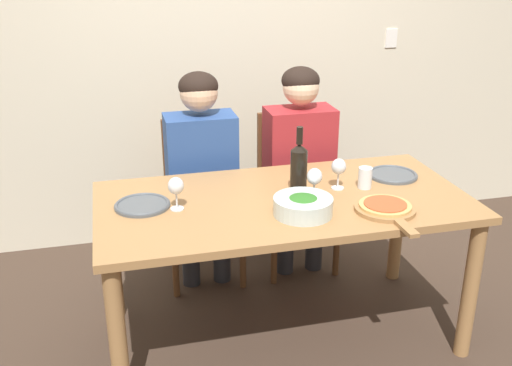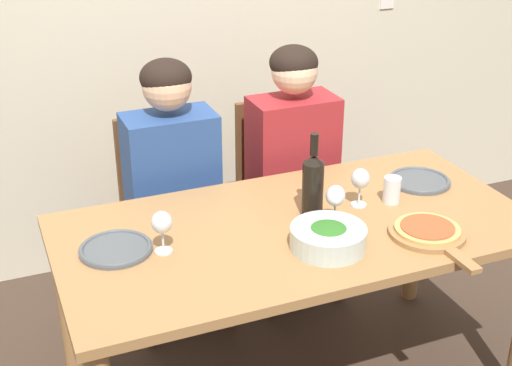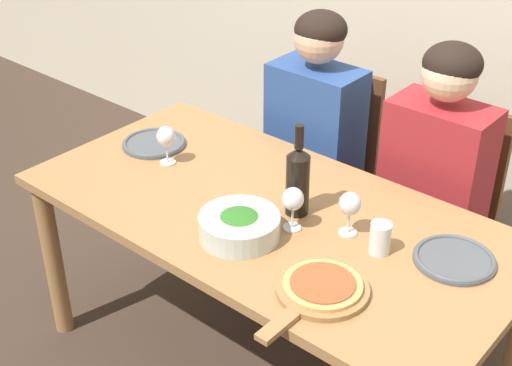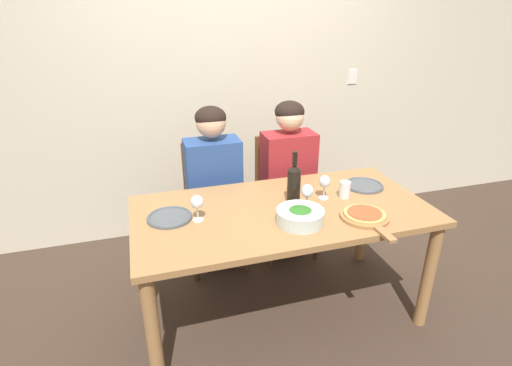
{
  "view_description": "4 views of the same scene",
  "coord_description": "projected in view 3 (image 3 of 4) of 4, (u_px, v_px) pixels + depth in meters",
  "views": [
    {
      "loc": [
        -0.74,
        -2.42,
        1.83
      ],
      "look_at": [
        -0.13,
        -0.0,
        0.83
      ],
      "focal_mm": 42.0,
      "sensor_mm": 36.0,
      "label": 1
    },
    {
      "loc": [
        -0.98,
        -2.02,
        1.97
      ],
      "look_at": [
        -0.15,
        0.02,
        0.93
      ],
      "focal_mm": 50.0,
      "sensor_mm": 36.0,
      "label": 2
    },
    {
      "loc": [
        1.27,
        -1.57,
        2.04
      ],
      "look_at": [
        -0.05,
        -0.0,
        0.82
      ],
      "focal_mm": 50.0,
      "sensor_mm": 36.0,
      "label": 3
    },
    {
      "loc": [
        -0.74,
        -1.92,
        1.8
      ],
      "look_at": [
        -0.11,
        0.16,
        0.85
      ],
      "focal_mm": 28.0,
      "sensor_mm": 36.0,
      "label": 4
    }
  ],
  "objects": [
    {
      "name": "wine_glass_right",
      "position": [
        350.0,
        206.0,
        2.22
      ],
      "size": [
        0.07,
        0.07,
        0.15
      ],
      "color": "silver",
      "rests_on": "dining_table"
    },
    {
      "name": "dinner_plate_left",
      "position": [
        154.0,
        143.0,
        2.79
      ],
      "size": [
        0.25,
        0.25,
        0.02
      ],
      "color": "#4C5156",
      "rests_on": "dining_table"
    },
    {
      "name": "wine_glass_centre",
      "position": [
        293.0,
        201.0,
        2.25
      ],
      "size": [
        0.07,
        0.07,
        0.15
      ],
      "color": "silver",
      "rests_on": "dining_table"
    },
    {
      "name": "pizza_on_board",
      "position": [
        320.0,
        289.0,
        2.01
      ],
      "size": [
        0.27,
        0.41,
        0.04
      ],
      "color": "#9E7042",
      "rests_on": "dining_table"
    },
    {
      "name": "chair_left",
      "position": [
        325.0,
        166.0,
        3.17
      ],
      "size": [
        0.42,
        0.42,
        0.91
      ],
      "color": "brown",
      "rests_on": "ground"
    },
    {
      "name": "dining_table",
      "position": [
        268.0,
        233.0,
        2.45
      ],
      "size": [
        1.71,
        0.85,
        0.74
      ],
      "color": "#9E7042",
      "rests_on": "ground"
    },
    {
      "name": "person_man",
      "position": [
        434.0,
        169.0,
        2.66
      ],
      "size": [
        0.47,
        0.51,
        1.21
      ],
      "color": "#28282D",
      "rests_on": "ground"
    },
    {
      "name": "chair_right",
      "position": [
        440.0,
        211.0,
        2.86
      ],
      "size": [
        0.42,
        0.42,
        0.91
      ],
      "color": "brown",
      "rests_on": "ground"
    },
    {
      "name": "person_woman",
      "position": [
        313.0,
        126.0,
        2.97
      ],
      "size": [
        0.47,
        0.51,
        1.21
      ],
      "color": "#28282D",
      "rests_on": "ground"
    },
    {
      "name": "dinner_plate_right",
      "position": [
        454.0,
        259.0,
        2.14
      ],
      "size": [
        0.25,
        0.25,
        0.02
      ],
      "color": "#4C5156",
      "rests_on": "dining_table"
    },
    {
      "name": "wine_bottle",
      "position": [
        298.0,
        179.0,
        2.32
      ],
      "size": [
        0.08,
        0.08,
        0.32
      ],
      "color": "black",
      "rests_on": "dining_table"
    },
    {
      "name": "water_tumbler",
      "position": [
        380.0,
        238.0,
        2.16
      ],
      "size": [
        0.07,
        0.07,
        0.1
      ],
      "color": "silver",
      "rests_on": "dining_table"
    },
    {
      "name": "broccoli_bowl",
      "position": [
        239.0,
        226.0,
        2.24
      ],
      "size": [
        0.26,
        0.26,
        0.08
      ],
      "color": "silver",
      "rests_on": "dining_table"
    },
    {
      "name": "wine_glass_left",
      "position": [
        165.0,
        139.0,
        2.62
      ],
      "size": [
        0.07,
        0.07,
        0.15
      ],
      "color": "silver",
      "rests_on": "dining_table"
    }
  ]
}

